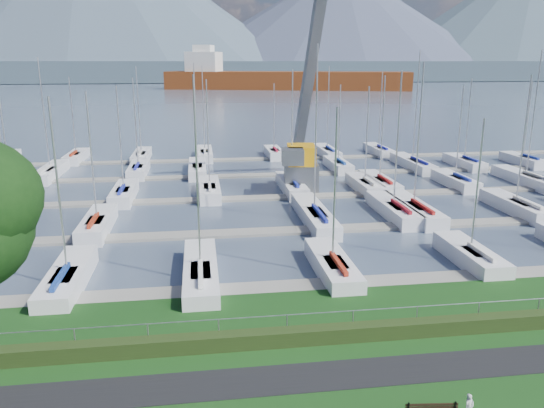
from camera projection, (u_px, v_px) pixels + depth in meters
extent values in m
cube|color=black|center=(324.00, 376.00, 20.79)|extent=(160.00, 2.00, 0.04)
cube|color=#48556A|center=(206.00, 86.00, 272.40)|extent=(800.00, 540.00, 0.20)
cube|color=#233413|center=(311.00, 335.00, 23.19)|extent=(80.00, 0.70, 0.70)
cylinder|color=gray|center=(309.00, 314.00, 23.35)|extent=(80.00, 0.04, 0.04)
cube|color=#3F4F5C|center=(204.00, 71.00, 337.67)|extent=(900.00, 80.00, 12.00)
cone|color=#414960|center=(340.00, 21.00, 419.25)|extent=(300.00, 300.00, 85.00)
cone|color=#455766|center=(532.00, 15.00, 449.42)|extent=(320.00, 320.00, 100.00)
cube|color=slate|center=(287.00, 288.00, 29.46)|extent=(90.00, 1.60, 0.25)
cube|color=slate|center=(265.00, 232.00, 39.02)|extent=(90.00, 1.60, 0.25)
cube|color=slate|center=(251.00, 198.00, 48.58)|extent=(90.00, 1.60, 0.25)
cube|color=gray|center=(242.00, 176.00, 58.14)|extent=(90.00, 1.60, 0.25)
cube|color=slate|center=(235.00, 160.00, 67.71)|extent=(90.00, 1.60, 0.25)
cube|color=black|center=(408.00, 408.00, 17.87)|extent=(0.05, 0.05, 0.40)
cube|color=black|center=(455.00, 407.00, 17.92)|extent=(0.05, 0.05, 0.40)
cube|color=black|center=(432.00, 408.00, 17.92)|extent=(1.79, 0.23, 0.08)
cube|color=black|center=(432.00, 405.00, 17.89)|extent=(1.79, 0.23, 0.08)
imported|color=silver|center=(469.00, 404.00, 18.30)|extent=(0.43, 0.35, 1.02)
cube|color=#5A5D62|center=(301.00, 176.00, 51.31)|extent=(3.56, 3.56, 2.60)
cube|color=orange|center=(301.00, 155.00, 50.76)|extent=(2.99, 3.69, 1.80)
cube|color=#53555B|center=(312.00, 58.00, 52.96)|extent=(1.62, 11.26, 19.89)
cube|color=slate|center=(293.00, 156.00, 48.64)|extent=(2.25, 2.42, 1.40)
cube|color=brown|center=(287.00, 83.00, 236.63)|extent=(108.81, 48.03, 10.00)
cube|color=silver|center=(204.00, 66.00, 240.16)|extent=(17.40, 17.40, 12.00)
cube|color=silver|center=(204.00, 50.00, 238.34)|extent=(9.95, 9.95, 4.00)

